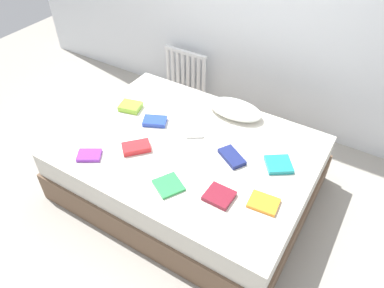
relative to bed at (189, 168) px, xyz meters
name	(u,v)px	position (x,y,z in m)	size (l,w,h in m)	color
ground_plane	(189,187)	(0.00, 0.00, -0.25)	(8.00, 8.00, 0.00)	#9E998E
bed	(189,168)	(0.00, 0.00, 0.00)	(2.00, 1.50, 0.50)	brown
radiator	(186,71)	(-0.79, 1.20, 0.10)	(0.52, 0.04, 0.49)	white
pillow	(235,109)	(0.13, 0.57, 0.31)	(0.49, 0.28, 0.11)	white
textbook_lime	(130,107)	(-0.71, 0.15, 0.28)	(0.18, 0.15, 0.05)	#8CC638
textbook_navy	(232,157)	(0.36, 0.05, 0.27)	(0.23, 0.12, 0.04)	navy
textbook_blue	(155,121)	(-0.40, 0.10, 0.27)	(0.20, 0.13, 0.04)	#2847B7
textbook_teal	(279,164)	(0.70, 0.16, 0.27)	(0.19, 0.18, 0.03)	teal
textbook_red	(136,147)	(-0.33, -0.26, 0.28)	(0.22, 0.13, 0.05)	red
textbook_orange	(264,203)	(0.75, -0.24, 0.26)	(0.20, 0.16, 0.02)	orange
textbook_green	(169,185)	(0.11, -0.44, 0.26)	(0.19, 0.18, 0.02)	green
textbook_white	(194,130)	(-0.06, 0.18, 0.26)	(0.20, 0.15, 0.02)	white
textbook_purple	(89,155)	(-0.59, -0.51, 0.27)	(0.18, 0.13, 0.03)	purple
textbook_maroon	(219,196)	(0.46, -0.34, 0.27)	(0.19, 0.17, 0.03)	maroon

